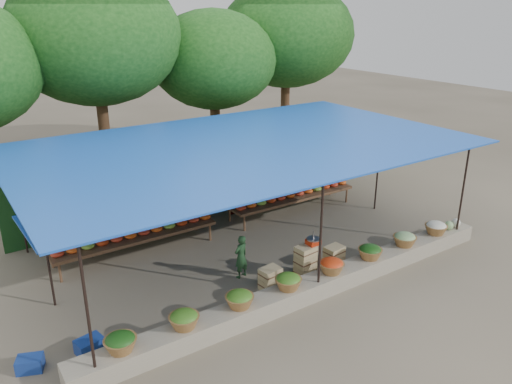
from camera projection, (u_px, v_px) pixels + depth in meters
ground at (245, 248)px, 13.08m from camera, size 60.00×60.00×0.00m
stone_curb at (313, 287)px, 10.87m from camera, size 10.60×0.55×0.40m
stall_canopy at (243, 148)px, 12.19m from camera, size 10.80×6.60×2.82m
produce_baskets at (311, 274)px, 10.69m from camera, size 8.98×0.58×0.34m
netting_backdrop at (189, 171)px, 15.09m from camera, size 10.60×0.06×2.50m
tree_row at (157, 46)px, 16.42m from camera, size 16.51×5.50×7.12m
fruit_table_left at (134, 231)px, 12.62m from camera, size 4.21×0.95×0.93m
fruit_table_right at (290, 192)px, 15.23m from camera, size 4.21×0.95×0.93m
crate_counter at (304, 264)px, 11.59m from camera, size 2.38×0.38×0.77m
weighing_scale at (313, 241)px, 11.53m from camera, size 0.32×0.32×0.34m
vendor_seated at (241, 257)px, 11.50m from camera, size 0.43×0.34×1.05m
customer_left at (99, 225)px, 12.54m from camera, size 0.90×0.79×1.55m
customer_mid at (234, 187)px, 14.98m from camera, size 1.12×0.68×1.68m
customer_right at (334, 164)px, 16.86m from camera, size 1.14×0.57×1.87m
blue_crate_front at (30, 364)px, 8.65m from camera, size 0.52×0.45×0.26m
blue_crate_back at (90, 346)px, 9.09m from camera, size 0.53×0.42×0.28m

